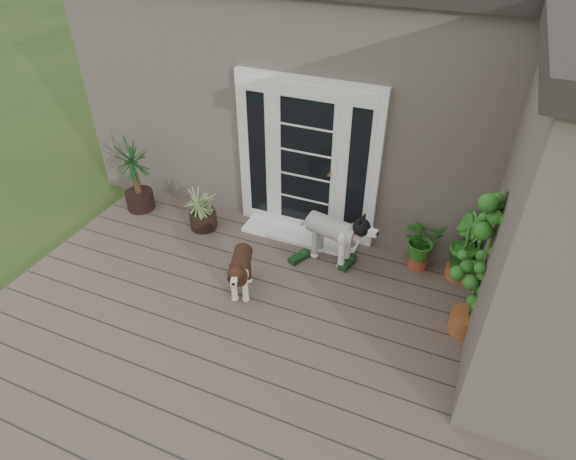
% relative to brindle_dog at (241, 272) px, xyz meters
% --- Properties ---
extents(deck, '(6.20, 4.60, 0.12)m').
position_rel_brindle_dog_xyz_m(deck, '(0.43, -0.74, -0.36)').
color(deck, '#6B5B4C').
rests_on(deck, ground).
extents(house_main, '(7.40, 4.00, 3.10)m').
position_rel_brindle_dog_xyz_m(house_main, '(0.43, 3.51, 1.13)').
color(house_main, '#665E54').
rests_on(house_main, ground).
extents(door_unit, '(1.90, 0.14, 2.15)m').
position_rel_brindle_dog_xyz_m(door_unit, '(0.23, 1.46, 0.78)').
color(door_unit, white).
rests_on(door_unit, deck).
extents(door_step, '(1.60, 0.40, 0.05)m').
position_rel_brindle_dog_xyz_m(door_step, '(0.23, 1.26, -0.27)').
color(door_step, white).
rests_on(door_step, deck).
extents(brindle_dog, '(0.53, 0.78, 0.60)m').
position_rel_brindle_dog_xyz_m(brindle_dog, '(0.00, 0.00, 0.00)').
color(brindle_dog, '#382114').
rests_on(brindle_dog, deck).
extents(white_dog, '(0.92, 0.54, 0.72)m').
position_rel_brindle_dog_xyz_m(white_dog, '(0.78, 0.97, 0.06)').
color(white_dog, silver).
rests_on(white_dog, deck).
extents(spider_plant, '(0.68, 0.68, 0.66)m').
position_rel_brindle_dog_xyz_m(spider_plant, '(-1.10, 0.95, 0.03)').
color(spider_plant, '#88AD6A').
rests_on(spider_plant, deck).
extents(yucca, '(0.87, 0.87, 1.10)m').
position_rel_brindle_dog_xyz_m(yucca, '(-2.21, 1.01, 0.25)').
color(yucca, black).
rests_on(yucca, deck).
extents(herb_a, '(0.69, 0.69, 0.63)m').
position_rel_brindle_dog_xyz_m(herb_a, '(1.84, 1.26, 0.02)').
color(herb_a, '#215C1A').
rests_on(herb_a, deck).
extents(herb_b, '(0.55, 0.55, 0.66)m').
position_rel_brindle_dog_xyz_m(herb_b, '(2.31, 1.26, 0.03)').
color(herb_b, '#2F661D').
rests_on(herb_b, deck).
extents(herb_c, '(0.49, 0.49, 0.64)m').
position_rel_brindle_dog_xyz_m(herb_c, '(2.49, 1.26, 0.02)').
color(herb_c, '#1B5F1B').
rests_on(herb_c, deck).
extents(sapling, '(0.71, 0.71, 1.85)m').
position_rel_brindle_dog_xyz_m(sapling, '(2.51, 0.37, 0.63)').
color(sapling, '#1B4D16').
rests_on(sapling, deck).
extents(clog_left, '(0.23, 0.36, 0.10)m').
position_rel_brindle_dog_xyz_m(clog_left, '(1.01, 0.93, -0.25)').
color(clog_left, black).
rests_on(clog_left, deck).
extents(clog_right, '(0.28, 0.37, 0.10)m').
position_rel_brindle_dog_xyz_m(clog_right, '(0.41, 0.80, -0.25)').
color(clog_right, black).
rests_on(clog_right, deck).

